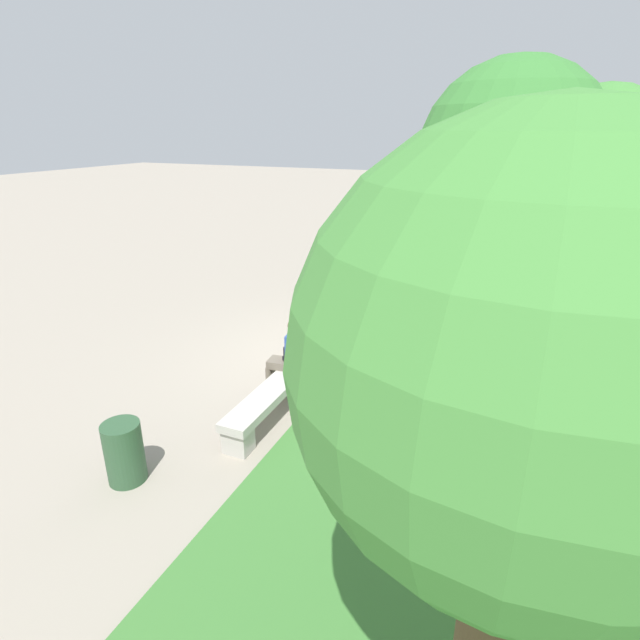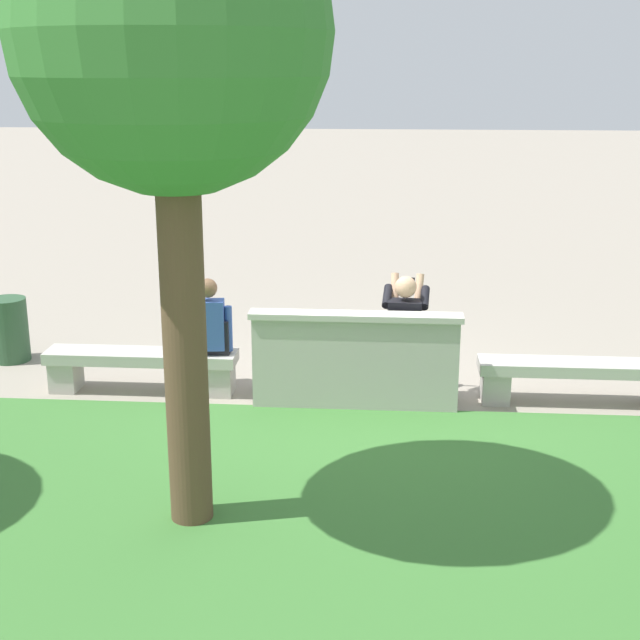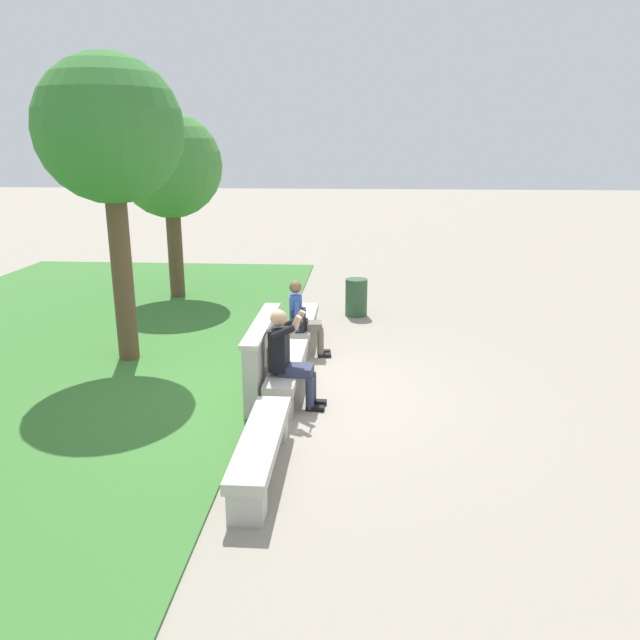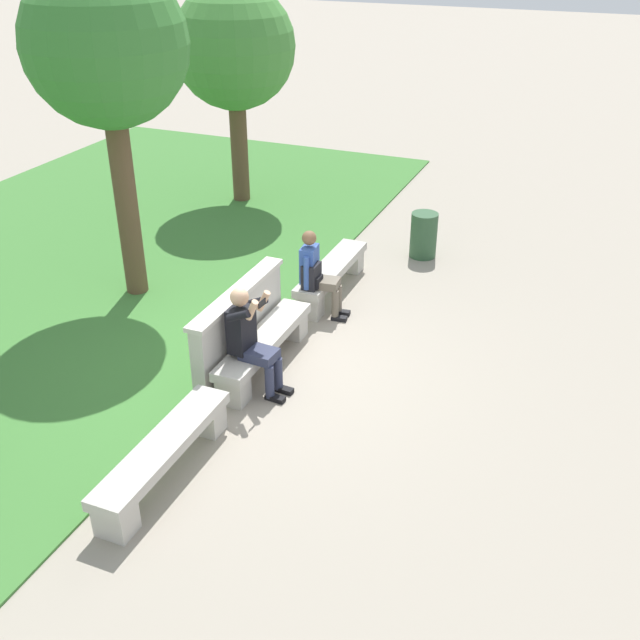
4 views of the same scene
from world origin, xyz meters
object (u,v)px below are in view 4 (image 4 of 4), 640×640
(bench_mid, at_px, (332,274))
(tree_left_background, at_px, (106,49))
(bench_near, at_px, (264,346))
(trash_bin, at_px, (424,235))
(bench_main, at_px, (164,453))
(person_distant, at_px, (317,271))
(person_photographer, at_px, (250,335))
(tree_behind_wall, at_px, (234,49))
(backpack, at_px, (312,276))

(bench_mid, xyz_separation_m, tree_left_background, (-1.12, 2.71, 3.20))
(bench_near, relative_size, trash_bin, 2.70)
(bench_main, height_order, person_distant, person_distant)
(bench_near, bearing_deg, bench_main, 180.00)
(bench_mid, xyz_separation_m, person_photographer, (-2.77, -0.08, 0.43))
(tree_left_background, bearing_deg, trash_bin, -50.85)
(trash_bin, bearing_deg, person_distant, 161.83)
(bench_mid, relative_size, tree_behind_wall, 0.50)
(tree_left_background, xyz_separation_m, trash_bin, (2.94, -3.62, -3.13))
(person_distant, bearing_deg, tree_left_background, 97.92)
(bench_near, distance_m, backpack, 1.50)
(bench_main, relative_size, tree_behind_wall, 0.50)
(bench_mid, height_order, tree_behind_wall, tree_behind_wall)
(backpack, xyz_separation_m, tree_behind_wall, (3.91, 3.18, 2.24))
(tree_left_background, bearing_deg, tree_behind_wall, 6.00)
(bench_mid, bearing_deg, person_photographer, -178.40)
(backpack, xyz_separation_m, tree_left_background, (-0.31, 2.74, 2.88))
(bench_main, relative_size, person_distant, 1.61)
(bench_main, height_order, backpack, backpack)
(person_photographer, height_order, trash_bin, person_photographer)
(backpack, distance_m, tree_left_background, 3.99)
(person_distant, bearing_deg, person_photographer, -179.68)
(bench_near, bearing_deg, person_photographer, -171.18)
(bench_mid, relative_size, backpack, 4.74)
(bench_mid, bearing_deg, tree_behind_wall, 45.49)
(tree_left_background, bearing_deg, backpack, -83.55)
(bench_near, height_order, person_photographer, person_photographer)
(backpack, bearing_deg, person_distant, -27.82)
(tree_left_background, bearing_deg, person_distant, -82.08)
(trash_bin, bearing_deg, bench_main, 171.91)
(bench_main, bearing_deg, bench_mid, 0.00)
(person_distant, distance_m, tree_behind_wall, 5.47)
(bench_main, xyz_separation_m, tree_behind_wall, (7.64, 3.15, 2.57))
(person_distant, relative_size, backpack, 2.94)
(tree_behind_wall, distance_m, tree_left_background, 4.29)
(person_distant, distance_m, backpack, 0.10)
(person_distant, relative_size, trash_bin, 1.68)
(person_photographer, xyz_separation_m, tree_left_background, (1.65, 2.79, 2.77))
(person_photographer, height_order, backpack, person_photographer)
(bench_near, height_order, backpack, backpack)
(bench_mid, height_order, trash_bin, trash_bin)
(person_photographer, bearing_deg, bench_mid, 1.60)
(bench_main, height_order, trash_bin, trash_bin)
(bench_near, xyz_separation_m, backpack, (1.46, -0.03, 0.32))
(bench_near, height_order, person_distant, person_distant)
(bench_main, bearing_deg, backpack, -0.39)
(person_distant, bearing_deg, bench_main, 179.01)
(bench_main, distance_m, bench_mid, 4.54)
(tree_left_background, bearing_deg, bench_near, -113.03)
(bench_near, distance_m, person_distant, 1.58)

